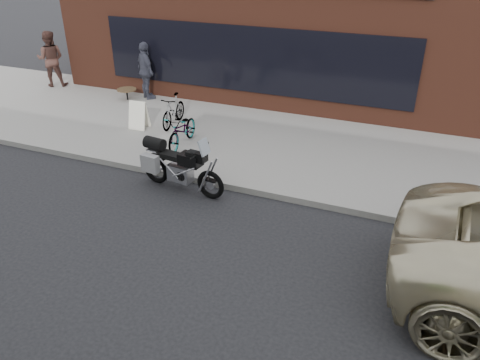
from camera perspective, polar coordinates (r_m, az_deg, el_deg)
name	(u,v)px	position (r m, az deg, el deg)	size (l,w,h in m)	color
ground	(155,315)	(7.52, -10.33, -15.92)	(120.00, 120.00, 0.00)	black
near_sidewalk	(290,142)	(12.91, 6.06, 4.64)	(44.00, 6.00, 0.15)	gray
storefront	(296,17)	(19.35, 6.78, 19.17)	(14.00, 10.07, 4.50)	#5B2C1D
motorcycle	(176,166)	(10.45, -7.82, 1.76)	(2.14, 0.69, 1.36)	black
bicycle_front	(182,130)	(12.37, -7.03, 6.06)	(0.57, 1.64, 0.86)	gray
bicycle_rear	(173,111)	(13.77, -8.12, 8.38)	(0.43, 1.51, 0.90)	gray
sandwich_sign	(139,115)	(13.76, -12.24, 7.79)	(0.54, 0.50, 0.80)	white
cafe_table	(127,90)	(16.37, -13.66, 10.63)	(0.65, 0.65, 0.37)	black
cafe_patron_left	(51,59)	(18.63, -22.08, 13.53)	(0.95, 0.74, 1.96)	#51332B
cafe_patron_right	(146,71)	(16.19, -11.41, 12.91)	(1.11, 0.46, 1.89)	#3D3F4E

